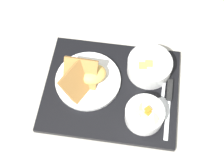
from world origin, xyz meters
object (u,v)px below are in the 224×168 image
object	(u,v)px
bowl_soup	(150,66)
spoon	(164,96)
knife	(170,96)
bowl_salad	(145,114)
plate_main	(88,79)

from	to	relation	value
bowl_soup	spoon	distance (m)	0.10
spoon	bowl_soup	bearing A→B (deg)	-147.79
bowl_soup	knife	bearing A→B (deg)	120.98
bowl_salad	knife	bearing A→B (deg)	-139.43
bowl_soup	knife	xyz separation A→B (m)	(-0.05, 0.09, -0.02)
bowl_salad	plate_main	distance (m)	0.21
bowl_soup	plate_main	distance (m)	0.19
plate_main	knife	bearing A→B (deg)	167.88
knife	spoon	xyz separation A→B (m)	(0.02, -0.00, -0.00)
plate_main	spoon	xyz separation A→B (m)	(-0.23, 0.05, -0.02)
bowl_soup	bowl_salad	bearing A→B (deg)	81.63
bowl_salad	spoon	xyz separation A→B (m)	(-0.06, -0.07, -0.02)
bowl_salad	bowl_soup	distance (m)	0.16
bowl_soup	plate_main	bearing A→B (deg)	11.58
bowl_soup	knife	world-z (taller)	bowl_soup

